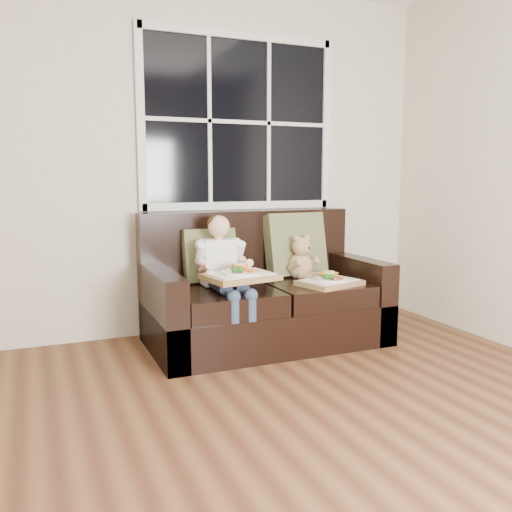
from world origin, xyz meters
name	(u,v)px	position (x,y,z in m)	size (l,w,h in m)	color
ground	(315,510)	(0.00, 0.00, 0.00)	(5.00, 5.00, 0.00)	brown
room_walls	(323,62)	(0.00, 0.00, 1.59)	(4.52, 5.02, 2.71)	beige
window_back	(239,122)	(0.66, 2.48, 1.65)	(1.62, 0.04, 1.37)	black
loveseat	(262,300)	(0.66, 2.02, 0.31)	(1.70, 0.92, 0.96)	black
pillow_left	(210,256)	(0.30, 2.17, 0.64)	(0.39, 0.18, 0.40)	#5F633D
pillow_right	(295,245)	(1.01, 2.17, 0.69)	(0.50, 0.25, 0.50)	#5F633D
child	(223,264)	(0.31, 1.90, 0.62)	(0.34, 0.58, 0.78)	silver
teddy_bear	(301,261)	(0.99, 2.03, 0.59)	(0.23, 0.28, 0.35)	tan
tray_left	(240,275)	(0.36, 1.69, 0.58)	(0.51, 0.42, 0.10)	olive
tray_right	(330,281)	(1.05, 1.71, 0.48)	(0.49, 0.42, 0.10)	olive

